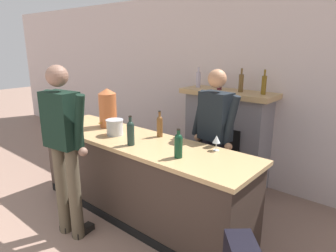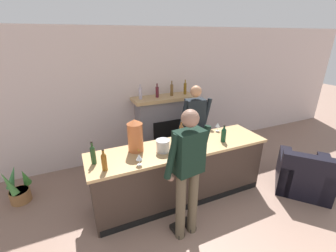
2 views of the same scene
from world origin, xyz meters
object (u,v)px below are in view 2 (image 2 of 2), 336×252
at_px(person_bartender, 194,126).
at_px(wine_bottle_rose_blush, 181,131).
at_px(armchair_black, 303,176).
at_px(wine_glass_by_dispenser, 139,157).
at_px(wine_bottle_burgundy_dark, 192,141).
at_px(wine_bottle_cabernet_heavy, 93,154).
at_px(ice_bucket_steel, 163,146).
at_px(person_customer, 188,171).
at_px(potted_plant_corner, 18,188).
at_px(wine_glass_mid_counter, 218,125).
at_px(wine_bottle_merlot_tall, 104,161).
at_px(wine_bottle_riesling_slim, 224,134).
at_px(copper_dispenser, 135,135).
at_px(fireplace_stone, 164,126).

relative_size(person_bartender, wine_bottle_rose_blush, 5.67).
height_order(armchair_black, wine_glass_by_dispenser, wine_glass_by_dispenser).
distance_m(wine_bottle_rose_blush, wine_glass_by_dispenser, 1.03).
height_order(person_bartender, wine_bottle_burgundy_dark, person_bartender).
bearing_deg(wine_bottle_cabernet_heavy, wine_bottle_rose_blush, 9.03).
bearing_deg(ice_bucket_steel, person_customer, -86.42).
relative_size(armchair_black, wine_glass_by_dispenser, 7.69).
xyz_separation_m(potted_plant_corner, wine_glass_mid_counter, (3.36, -0.69, 0.82)).
bearing_deg(wine_bottle_merlot_tall, potted_plant_corner, 137.74).
relative_size(ice_bucket_steel, wine_glass_by_dispenser, 1.29).
relative_size(person_bartender, wine_bottle_riesling_slim, 6.12).
relative_size(potted_plant_corner, wine_bottle_cabernet_heavy, 1.98).
height_order(potted_plant_corner, wine_bottle_merlot_tall, wine_bottle_merlot_tall).
height_order(person_customer, wine_bottle_riesling_slim, person_customer).
distance_m(ice_bucket_steel, wine_bottle_rose_blush, 0.54).
height_order(wine_bottle_burgundy_dark, wine_glass_by_dispenser, wine_bottle_burgundy_dark).
bearing_deg(potted_plant_corner, copper_dispenser, -24.17).
height_order(copper_dispenser, wine_glass_by_dispenser, copper_dispenser).
relative_size(person_customer, wine_glass_mid_counter, 11.46).
distance_m(fireplace_stone, wine_bottle_riesling_slim, 1.70).
bearing_deg(person_customer, wine_bottle_rose_blush, 67.59).
xyz_separation_m(fireplace_stone, potted_plant_corner, (-2.81, -0.52, -0.45)).
relative_size(copper_dispenser, wine_glass_mid_counter, 3.15).
relative_size(copper_dispenser, wine_bottle_cabernet_heavy, 1.53).
relative_size(potted_plant_corner, wine_bottle_merlot_tall, 2.16).
xyz_separation_m(person_customer, wine_bottle_burgundy_dark, (0.37, 0.56, 0.09)).
bearing_deg(person_bartender, wine_glass_by_dispenser, -146.41).
bearing_deg(fireplace_stone, wine_glass_mid_counter, -65.39).
xyz_separation_m(person_customer, wine_bottle_merlot_tall, (-0.92, 0.53, 0.08)).
bearing_deg(person_bartender, copper_dispenser, -158.96).
height_order(wine_bottle_cabernet_heavy, wine_bottle_merlot_tall, wine_bottle_cabernet_heavy).
bearing_deg(fireplace_stone, armchair_black, -51.28).
xyz_separation_m(person_bartender, wine_bottle_merlot_tall, (-1.83, -0.86, 0.13)).
xyz_separation_m(ice_bucket_steel, wine_glass_mid_counter, (1.20, 0.31, 0.02)).
xyz_separation_m(person_customer, wine_bottle_rose_blush, (0.41, 0.99, 0.08)).
distance_m(armchair_black, person_customer, 2.48).
xyz_separation_m(fireplace_stone, copper_dispenser, (-1.01, -1.33, 0.51)).
xyz_separation_m(ice_bucket_steel, wine_bottle_riesling_slim, (1.03, -0.09, 0.04)).
distance_m(copper_dispenser, wine_bottle_rose_blush, 0.83).
bearing_deg(ice_bucket_steel, wine_glass_by_dispenser, -153.03).
bearing_deg(wine_bottle_rose_blush, person_bartender, 39.08).
height_order(person_bartender, wine_bottle_riesling_slim, person_bartender).
xyz_separation_m(armchair_black, wine_bottle_burgundy_dark, (-1.99, 0.54, 0.84)).
xyz_separation_m(armchair_black, wine_glass_mid_counter, (-1.20, 0.98, 0.81)).
xyz_separation_m(fireplace_stone, wine_bottle_riesling_slim, (0.38, -1.61, 0.39)).
distance_m(ice_bucket_steel, wine_bottle_cabernet_heavy, 0.99).
bearing_deg(wine_bottle_rose_blush, wine_glass_by_dispenser, -149.82).
bearing_deg(person_bartender, person_customer, -123.00).
xyz_separation_m(fireplace_stone, armchair_black, (1.76, -2.19, -0.43)).
distance_m(ice_bucket_steel, wine_bottle_riesling_slim, 1.03).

